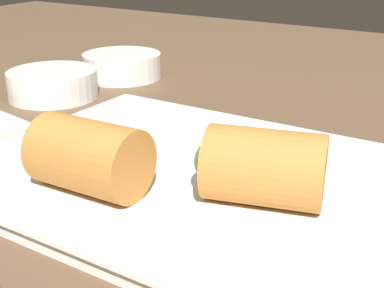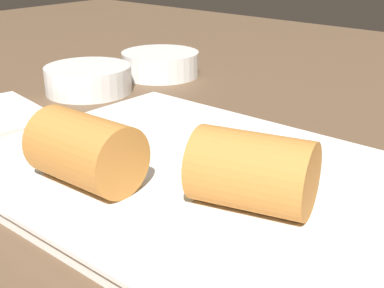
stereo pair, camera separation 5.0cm
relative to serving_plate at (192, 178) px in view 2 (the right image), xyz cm
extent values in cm
cube|color=brown|center=(-1.02, -0.69, -1.76)|extent=(180.00, 140.00, 2.00)
cube|color=white|center=(0.00, 0.00, -0.16)|extent=(29.55, 22.74, 1.20)
cube|color=white|center=(0.00, 0.00, 0.59)|extent=(30.73, 23.65, 0.30)
cylinder|color=#B77533|center=(6.21, -1.83, 3.04)|extent=(7.94, 6.31, 4.60)
sphere|color=#56843D|center=(3.52, -2.58, 3.04)|extent=(2.99, 2.99, 2.99)
cylinder|color=#B77533|center=(-3.63, -6.13, 3.04)|extent=(7.10, 4.83, 4.60)
sphere|color=#56843D|center=(-6.42, -6.22, 3.04)|extent=(2.99, 2.99, 2.99)
cylinder|color=silver|center=(-24.37, 10.66, 0.72)|extent=(9.50, 9.50, 2.96)
cylinder|color=#DBBC89|center=(-24.37, 10.66, 1.93)|extent=(7.79, 7.79, 0.53)
cylinder|color=silver|center=(-23.43, 21.16, 0.72)|extent=(9.50, 9.50, 2.96)
cylinder|color=#477038|center=(-23.43, 21.16, 1.93)|extent=(7.79, 7.79, 0.53)
camera|label=1|loc=(17.89, -28.37, 16.00)|focal=50.00mm
camera|label=2|loc=(21.91, -25.39, 16.00)|focal=50.00mm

